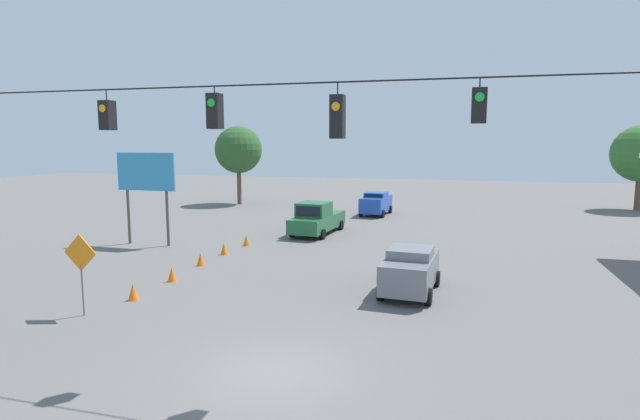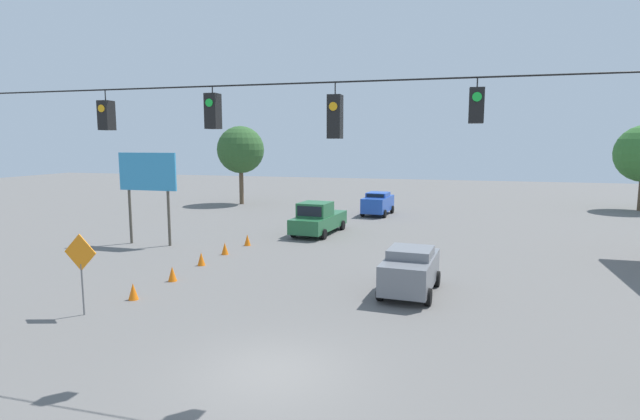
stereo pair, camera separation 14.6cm
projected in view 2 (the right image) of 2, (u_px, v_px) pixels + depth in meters
ground_plane at (272, 372)px, 12.94m from camera, size 140.00×140.00×0.00m
overhead_signal_span at (273, 177)px, 12.45m from camera, size 22.37×0.38×7.77m
sedan_blue_withflow_deep at (378, 203)px, 40.86m from camera, size 2.30×4.37×1.86m
pickup_truck_green_withflow_far at (318, 219)px, 32.39m from camera, size 2.63×5.72×2.12m
sedan_grey_crossing_near at (410, 270)px, 19.61m from camera, size 2.24×4.14×1.82m
traffic_cone_nearest at (133, 291)px, 18.86m from camera, size 0.38×0.38×0.64m
traffic_cone_second at (172, 274)px, 21.37m from camera, size 0.38×0.38×0.64m
traffic_cone_third at (201, 259)px, 24.10m from camera, size 0.38×0.38×0.64m
traffic_cone_fourth at (225, 249)px, 26.46m from camera, size 0.38×0.38×0.64m
traffic_cone_fifth at (247, 240)px, 28.77m from camera, size 0.38×0.38×0.64m
roadside_billboard at (148, 178)px, 28.61m from camera, size 3.67×0.16×5.33m
work_zone_sign at (81, 259)px, 16.97m from camera, size 1.27×0.06×2.84m
tree_horizon_left at (241, 150)px, 47.63m from camera, size 4.49×4.49×7.47m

